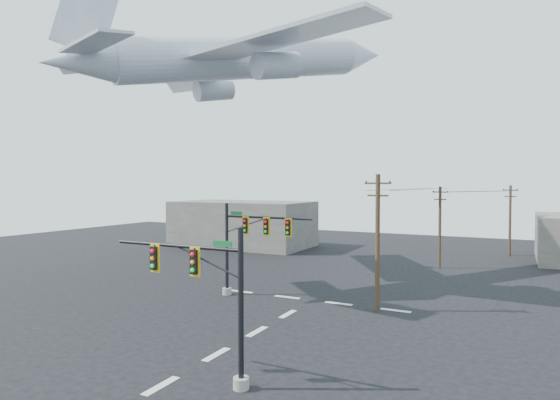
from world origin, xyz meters
The scene contains 10 objects.
ground centered at (0.00, 0.00, 0.00)m, with size 120.00×120.00×0.00m, color black.
lane_markings centered at (0.00, 5.33, 0.01)m, with size 14.00×21.20×0.01m.
signal_mast_near centered at (1.66, -2.77, 3.59)m, with size 6.94×0.73×6.63m.
signal_mast_far centered at (-4.66, 10.62, 3.95)m, with size 7.32×0.76×6.94m.
utility_pole_a centered at (4.92, 11.34, 4.72)m, with size 1.81×0.30×9.02m.
utility_pole_b centered at (6.24, 29.53, 4.25)m, with size 1.58×0.65×8.12m.
utility_pole_c centered at (12.32, 41.66, 4.30)m, with size 1.65×0.57×8.22m.
power_lines centered at (7.16, 26.90, 7.79)m, with size 8.98×30.34×0.41m.
airliner centered at (-8.56, 16.69, 19.33)m, with size 27.98×30.55×8.82m.
building_left centered at (-20.00, 35.00, 3.00)m, with size 18.00×10.00×6.00m, color slate.
Camera 1 is at (13.08, -18.77, 8.40)m, focal length 30.00 mm.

